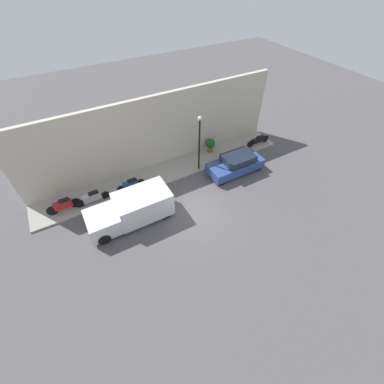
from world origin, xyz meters
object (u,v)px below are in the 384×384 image
Objects in this scene: delivery_van at (131,209)px; potted_plant at (210,144)px; parked_car at (236,164)px; motorcycle_red at (63,205)px; motorcycle_black at (258,140)px; motorcycle_blue at (131,184)px; streetlamp at (199,138)px; scooter_silver at (92,197)px.

potted_plant is at bearing -64.95° from delivery_van.
motorcycle_red is (1.93, 11.68, -0.05)m from parked_car.
motorcycle_red is at bearing 94.98° from potted_plant.
motorcycle_black is 15.28m from motorcycle_red.
delivery_van is at bearing 162.45° from motorcycle_blue.
delivery_van is 6.54m from streetlamp.
potted_plant is at bearing 7.62° from parked_car.
delivery_van reaches higher than motorcycle_blue.
delivery_van reaches higher than parked_car.
streetlamp reaches higher than delivery_van.
motorcycle_red is (0.17, 15.28, 0.08)m from motorcycle_black.
motorcycle_red is 0.48× the size of streetlamp.
scooter_silver is (-0.17, -1.73, -0.04)m from motorcycle_red.
scooter_silver reaches higher than motorcycle_blue.
motorcycle_red is 1.04× the size of motorcycle_blue.
scooter_silver is 1.09× the size of motorcycle_blue.
motorcycle_black is (2.49, -11.78, -0.38)m from delivery_van.
motorcycle_blue is at bearing 99.31° from potted_plant.
potted_plant is at bearing -51.70° from streetlamp.
streetlamp is at bearing -93.87° from motorcycle_blue.
motorcycle_blue is (1.77, 7.39, -0.11)m from parked_car.
motorcycle_red is at bearing 86.90° from streetlamp.
delivery_van is 2.31× the size of motorcycle_black.
delivery_van is at bearing 110.00° from streetlamp.
motorcycle_red is (2.66, 3.50, -0.30)m from delivery_van.
motorcycle_black is at bearing -90.01° from motorcycle_blue.
streetlamp is at bearing -92.50° from scooter_silver.
motorcycle_black is 6.29m from streetlamp.
motorcycle_red is 9.66m from streetlamp.
parked_car is 2.94m from potted_plant.
potted_plant is (1.15, 3.99, 0.22)m from motorcycle_black.
scooter_silver is 7.98m from streetlamp.
motorcycle_blue is 7.10m from potted_plant.
parked_car reaches higher than potted_plant.
parked_car reaches higher than motorcycle_black.
parked_car reaches higher than motorcycle_blue.
motorcycle_blue is at bearing -92.18° from motorcycle_red.
motorcycle_red reaches higher than motorcycle_blue.
delivery_van is 4.53× the size of potted_plant.
parked_car is 3.41m from streetlamp.
parked_car is 4.01m from motorcycle_black.
parked_car is 0.97× the size of streetlamp.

